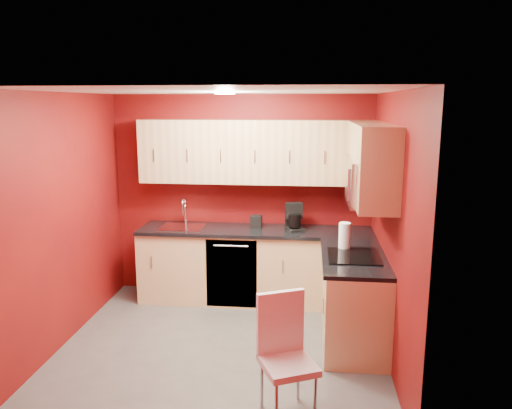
% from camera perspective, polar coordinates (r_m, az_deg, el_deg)
% --- Properties ---
extents(floor, '(3.20, 3.20, 0.00)m').
position_cam_1_polar(floor, '(5.23, -3.81, -15.73)').
color(floor, '#53504E').
rests_on(floor, ground).
extents(ceiling, '(3.20, 3.20, 0.00)m').
position_cam_1_polar(ceiling, '(4.65, -4.23, 12.81)').
color(ceiling, white).
rests_on(ceiling, wall_back).
extents(wall_back, '(3.20, 0.00, 3.20)m').
position_cam_1_polar(wall_back, '(6.24, -1.60, 0.96)').
color(wall_back, maroon).
rests_on(wall_back, floor).
extents(wall_front, '(3.20, 0.00, 3.20)m').
position_cam_1_polar(wall_front, '(3.39, -8.49, -8.34)').
color(wall_front, maroon).
rests_on(wall_front, floor).
extents(wall_left, '(0.00, 3.00, 3.00)m').
position_cam_1_polar(wall_left, '(5.31, -21.28, -1.72)').
color(wall_left, maroon).
rests_on(wall_left, floor).
extents(wall_right, '(0.00, 3.00, 3.00)m').
position_cam_1_polar(wall_right, '(4.78, 15.26, -2.73)').
color(wall_right, maroon).
rests_on(wall_right, floor).
extents(base_cabinets_back, '(2.80, 0.60, 0.87)m').
position_cam_1_polar(base_cabinets_back, '(6.13, -0.07, -7.10)').
color(base_cabinets_back, '#D6B57A').
rests_on(base_cabinets_back, floor).
extents(base_cabinets_right, '(0.60, 1.30, 0.87)m').
position_cam_1_polar(base_cabinets_right, '(5.23, 11.05, -10.69)').
color(base_cabinets_right, '#D6B57A').
rests_on(base_cabinets_right, floor).
extents(countertop_back, '(2.80, 0.63, 0.04)m').
position_cam_1_polar(countertop_back, '(5.99, -0.08, -3.02)').
color(countertop_back, black).
rests_on(countertop_back, base_cabinets_back).
extents(countertop_right, '(0.63, 1.27, 0.04)m').
position_cam_1_polar(countertop_right, '(5.06, 11.09, -5.97)').
color(countertop_right, black).
rests_on(countertop_right, base_cabinets_right).
extents(upper_cabinets_back, '(2.80, 0.35, 0.75)m').
position_cam_1_polar(upper_cabinets_back, '(5.96, 0.06, 6.05)').
color(upper_cabinets_back, tan).
rests_on(upper_cabinets_back, wall_back).
extents(upper_cabinets_right, '(0.35, 1.55, 0.75)m').
position_cam_1_polar(upper_cabinets_right, '(5.08, 12.91, 5.52)').
color(upper_cabinets_right, tan).
rests_on(upper_cabinets_right, wall_right).
extents(microwave, '(0.42, 0.76, 0.42)m').
position_cam_1_polar(microwave, '(4.87, 12.75, 2.57)').
color(microwave, silver).
rests_on(microwave, upper_cabinets_right).
extents(cooktop, '(0.50, 0.55, 0.01)m').
position_cam_1_polar(cooktop, '(5.02, 11.08, -5.82)').
color(cooktop, black).
rests_on(cooktop, countertop_right).
extents(sink, '(0.52, 0.42, 0.35)m').
position_cam_1_polar(sink, '(6.15, -8.43, -2.23)').
color(sink, silver).
rests_on(sink, countertop_back).
extents(dishwasher_front, '(0.60, 0.02, 0.82)m').
position_cam_1_polar(dishwasher_front, '(5.89, -2.82, -7.90)').
color(dishwasher_front, black).
rests_on(dishwasher_front, base_cabinets_back).
extents(downlight, '(0.20, 0.20, 0.01)m').
position_cam_1_polar(downlight, '(4.95, -3.59, 12.56)').
color(downlight, white).
rests_on(downlight, ceiling).
extents(coffee_maker, '(0.27, 0.31, 0.32)m').
position_cam_1_polar(coffee_maker, '(5.91, 4.53, -1.45)').
color(coffee_maker, black).
rests_on(coffee_maker, countertop_back).
extents(napkin_holder, '(0.14, 0.14, 0.14)m').
position_cam_1_polar(napkin_holder, '(6.05, 0.02, -1.96)').
color(napkin_holder, black).
rests_on(napkin_holder, countertop_back).
extents(paper_towel, '(0.21, 0.21, 0.28)m').
position_cam_1_polar(paper_towel, '(5.23, 10.08, -3.57)').
color(paper_towel, white).
rests_on(paper_towel, countertop_right).
extents(dining_chair, '(0.52, 0.53, 0.96)m').
position_cam_1_polar(dining_chair, '(3.99, 3.71, -17.15)').
color(dining_chair, silver).
rests_on(dining_chair, floor).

